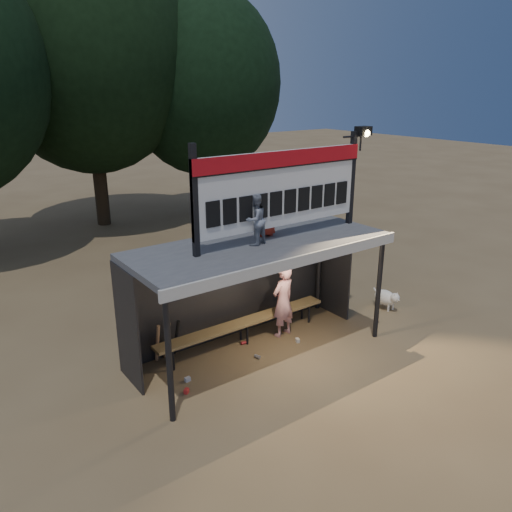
# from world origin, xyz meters

# --- Properties ---
(ground) EXTENTS (80.00, 80.00, 0.00)m
(ground) POSITION_xyz_m (0.00, 0.00, 0.00)
(ground) COLOR brown
(ground) RESTS_ON ground
(player) EXTENTS (0.62, 0.46, 1.57)m
(player) POSITION_xyz_m (0.85, 0.33, 0.79)
(player) COLOR white
(player) RESTS_ON ground
(child_a) EXTENTS (0.53, 0.45, 0.94)m
(child_a) POSITION_xyz_m (-0.15, -0.06, 2.79)
(child_a) COLOR gray
(child_a) RESTS_ON dugout_shelter
(child_b) EXTENTS (0.51, 0.36, 0.98)m
(child_b) POSITION_xyz_m (0.36, 0.30, 2.81)
(child_b) COLOR #A22819
(child_b) RESTS_ON dugout_shelter
(dugout_shelter) EXTENTS (5.10, 2.08, 2.32)m
(dugout_shelter) POSITION_xyz_m (0.00, 0.24, 1.85)
(dugout_shelter) COLOR #414244
(dugout_shelter) RESTS_ON ground
(scoreboard_assembly) EXTENTS (4.10, 0.27, 1.99)m
(scoreboard_assembly) POSITION_xyz_m (0.56, -0.01, 3.32)
(scoreboard_assembly) COLOR black
(scoreboard_assembly) RESTS_ON dugout_shelter
(bench) EXTENTS (4.00, 0.35, 0.48)m
(bench) POSITION_xyz_m (0.00, 0.55, 0.43)
(bench) COLOR olive
(bench) RESTS_ON ground
(tree_mid) EXTENTS (7.22, 7.22, 10.36)m
(tree_mid) POSITION_xyz_m (1.00, 11.50, 6.17)
(tree_mid) COLOR #2E2114
(tree_mid) RESTS_ON ground
(tree_right) EXTENTS (6.08, 6.08, 8.72)m
(tree_right) POSITION_xyz_m (5.00, 10.50, 5.19)
(tree_right) COLOR black
(tree_right) RESTS_ON ground
(dog) EXTENTS (0.36, 0.81, 0.49)m
(dog) POSITION_xyz_m (3.70, -0.10, 0.28)
(dog) COLOR white
(dog) RESTS_ON ground
(bats) EXTENTS (0.47, 0.32, 0.84)m
(bats) POSITION_xyz_m (-1.62, 0.82, 0.43)
(bats) COLOR #A6764D
(bats) RESTS_ON ground
(litter) EXTENTS (2.87, 0.93, 0.08)m
(litter) POSITION_xyz_m (-0.59, -0.05, 0.04)
(litter) COLOR red
(litter) RESTS_ON ground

